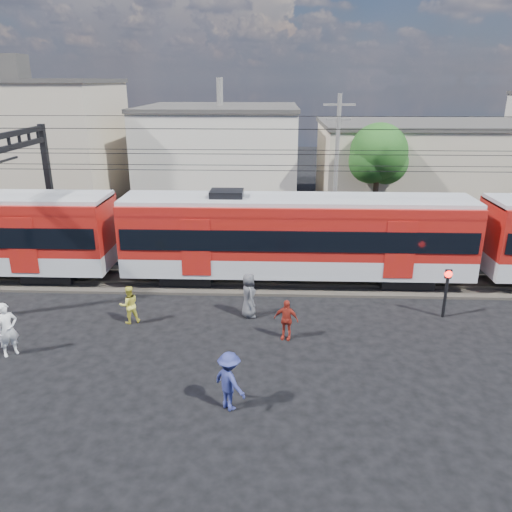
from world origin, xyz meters
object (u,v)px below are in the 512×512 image
at_px(pedestrian_a, 7,329).
at_px(commuter_train, 301,235).
at_px(crossing_signal, 447,284).
at_px(pedestrian_c, 229,381).

bearing_deg(pedestrian_a, commuter_train, -10.73).
relative_size(pedestrian_a, crossing_signal, 0.94).
distance_m(pedestrian_a, pedestrian_c, 8.49).
distance_m(pedestrian_c, crossing_signal, 10.41).
distance_m(commuter_train, pedestrian_a, 12.73).
bearing_deg(commuter_train, crossing_signal, -31.08).
xyz_separation_m(pedestrian_a, pedestrian_c, (8.02, -2.77, -0.06)).
height_order(pedestrian_c, crossing_signal, crossing_signal).
xyz_separation_m(commuter_train, crossing_signal, (5.74, -3.46, -0.96)).
bearing_deg(crossing_signal, pedestrian_c, -142.28).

